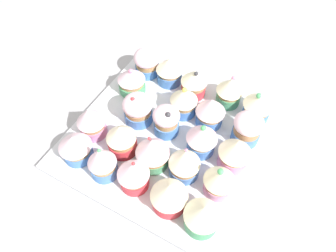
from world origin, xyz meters
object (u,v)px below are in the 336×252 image
Objects in this scene: cupcake_6 at (122,139)px; cupcake_7 at (153,151)px; cupcake_11 at (166,120)px; cupcake_8 at (185,162)px; cupcake_13 at (235,152)px; cupcake_0 at (75,147)px; cupcake_5 at (91,121)px; cupcake_2 at (133,175)px; cupcake_19 at (170,70)px; cupcake_9 at (220,180)px; cupcake_1 at (102,162)px; baking_tray at (168,136)px; cupcake_14 at (131,80)px; cupcake_17 at (247,128)px; cupcake_12 at (202,138)px; cupcake_21 at (230,91)px; cupcake_20 at (194,82)px; cupcake_3 at (169,195)px; cupcake_16 at (210,111)px; cupcake_18 at (147,62)px; cupcake_10 at (138,109)px; cupcake_4 at (202,216)px; cupcake_15 at (185,101)px; cupcake_22 at (258,106)px.

cupcake_7 is (6.82, 0.31, 0.24)cm from cupcake_6.
cupcake_6 is at bearing -123.31° from cupcake_11.
cupcake_13 is (7.33, 6.40, 0.17)cm from cupcake_8.
cupcake_0 is 14.96cm from cupcake_7.
cupcake_6 is (7.66, -0.56, -0.18)cm from cupcake_5.
cupcake_2 reaches higher than cupcake_19.
cupcake_5 is 27.79cm from cupcake_9.
cupcake_0 is 0.79× the size of cupcake_1.
cupcake_5 reaches higher than baking_tray.
cupcake_7 is at bearing -45.68° from cupcake_14.
cupcake_5 is 0.96× the size of cupcake_7.
cupcake_9 is 13.25cm from cupcake_17.
cupcake_12 reaches higher than cupcake_6.
cupcake_7 reaches higher than cupcake_11.
cupcake_8 is 20.72cm from cupcake_21.
cupcake_20 is (-7.98, 12.89, -0.21)cm from cupcake_12.
cupcake_5 is at bearing -154.23° from cupcake_17.
cupcake_17 is (7.40, 13.03, -0.11)cm from cupcake_8.
cupcake_1 is 1.13× the size of cupcake_11.
cupcake_9 reaches higher than cupcake_20.
cupcake_7 is (13.73, 5.91, 0.63)cm from cupcake_0.
cupcake_3 is 1.07× the size of cupcake_14.
cupcake_13 is (20.44, 7.53, 0.20)cm from cupcake_6.
baking_tray is 15.01cm from cupcake_13.
cupcake_0 is 0.90× the size of cupcake_17.
cupcake_5 is at bearing 97.03° from cupcake_0.
cupcake_9 is at bearing -92.71° from cupcake_13.
cupcake_17 reaches higher than cupcake_14.
cupcake_3 is 20.40cm from cupcake_16.
cupcake_17 is at bearing -2.91° from cupcake_16.
cupcake_18 is at bearing 88.51° from cupcake_5.
cupcake_10 is at bearing -178.57° from cupcake_11.
cupcake_15 reaches higher than cupcake_4.
cupcake_1 reaches higher than cupcake_21.
cupcake_15 is (1.01, 6.29, 0.16)cm from cupcake_11.
cupcake_4 is 0.94× the size of cupcake_13.
cupcake_13 is 15.67cm from cupcake_15.
cupcake_21 is at bearing 45.00° from cupcake_5.
cupcake_13 is 1.01× the size of cupcake_22.
cupcake_10 is 1.08× the size of cupcake_18.
cupcake_16 is at bearing -143.49° from cupcake_22.
cupcake_16 is 8.89cm from cupcake_20.
cupcake_19 is at bearing 115.98° from cupcake_11.
cupcake_22 is (21.74, 12.58, 0.29)cm from cupcake_10.
cupcake_19 is (-21.47, 13.85, -0.31)cm from cupcake_13.
baking_tray is 16.13cm from cupcake_5.
cupcake_9 is at bearing -60.12° from cupcake_16.
cupcake_8 is 1.05× the size of cupcake_20.
cupcake_22 is at bearing 30.05° from cupcake_10.
cupcake_10 is at bearing 154.42° from cupcake_8.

